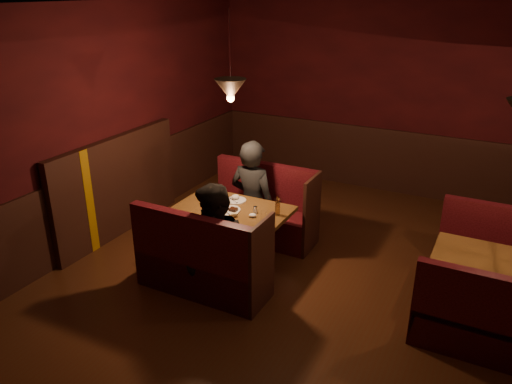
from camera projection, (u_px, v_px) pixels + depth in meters
The scene contains 9 objects.
room at pixel (296, 206), 4.89m from camera, with size 6.02×7.02×2.92m.
main_table at pixel (234, 221), 5.76m from camera, with size 1.30×0.79×0.91m.
main_bench_far at pixel (263, 215), 6.44m from camera, with size 1.43×0.51×0.97m.
main_bench_near at pixel (201, 267), 5.24m from camera, with size 1.43×0.51×0.97m.
second_table at pixel (492, 273), 4.84m from camera, with size 1.11×0.71×0.63m.
second_bench_far at pixel (495, 260), 5.44m from camera, with size 1.23×0.46×0.88m.
second_bench_near at pixel (486, 328), 4.35m from camera, with size 1.23×0.46×0.88m.
diner_a at pixel (253, 179), 6.14m from camera, with size 0.62×0.40×1.69m, color black.
diner_b at pixel (215, 228), 5.03m from camera, with size 0.77×0.60×1.58m, color black.
Camera 1 is at (1.42, -4.10, 3.04)m, focal length 35.00 mm.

